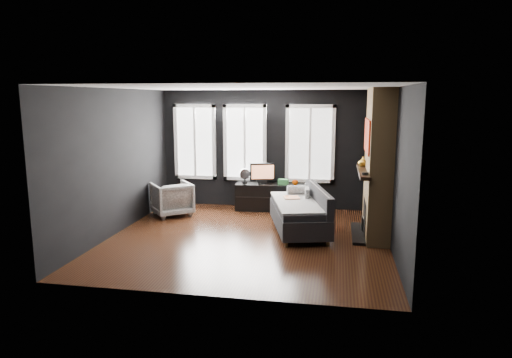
% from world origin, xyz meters
% --- Properties ---
extents(floor, '(5.00, 5.00, 0.00)m').
position_xyz_m(floor, '(0.00, 0.00, 0.00)').
color(floor, black).
rests_on(floor, ground).
extents(ceiling, '(5.00, 5.00, 0.00)m').
position_xyz_m(ceiling, '(0.00, 0.00, 2.70)').
color(ceiling, white).
rests_on(ceiling, ground).
extents(wall_back, '(5.00, 0.02, 2.70)m').
position_xyz_m(wall_back, '(0.00, 2.50, 1.35)').
color(wall_back, black).
rests_on(wall_back, ground).
extents(wall_left, '(0.02, 5.00, 2.70)m').
position_xyz_m(wall_left, '(-2.50, 0.00, 1.35)').
color(wall_left, black).
rests_on(wall_left, ground).
extents(wall_right, '(0.02, 5.00, 2.70)m').
position_xyz_m(wall_right, '(2.50, 0.00, 1.35)').
color(wall_right, black).
rests_on(wall_right, ground).
extents(windows, '(4.00, 0.16, 1.76)m').
position_xyz_m(windows, '(-0.45, 2.46, 2.38)').
color(windows, white).
rests_on(windows, wall_back).
extents(fireplace, '(0.70, 1.62, 2.70)m').
position_xyz_m(fireplace, '(2.30, 0.60, 1.35)').
color(fireplace, '#93724C').
rests_on(fireplace, floor).
extents(sofa, '(1.46, 2.16, 0.85)m').
position_xyz_m(sofa, '(0.88, 0.60, 0.43)').
color(sofa, '#242426').
rests_on(sofa, floor).
extents(stripe_pillow, '(0.11, 0.32, 0.31)m').
position_xyz_m(stripe_pillow, '(1.00, 0.99, 0.61)').
color(stripe_pillow, gray).
rests_on(stripe_pillow, sofa).
extents(armchair, '(1.06, 1.05, 0.80)m').
position_xyz_m(armchair, '(-1.95, 1.36, 0.40)').
color(armchair, white).
rests_on(armchair, floor).
extents(media_console, '(1.80, 0.64, 0.61)m').
position_xyz_m(media_console, '(0.20, 2.22, 0.30)').
color(media_console, black).
rests_on(media_console, floor).
extents(monitor, '(0.60, 0.28, 0.52)m').
position_xyz_m(monitor, '(-0.09, 2.21, 0.87)').
color(monitor, black).
rests_on(monitor, media_console).
extents(desk_fan, '(0.31, 0.31, 0.34)m').
position_xyz_m(desk_fan, '(-0.49, 2.16, 0.78)').
color(desk_fan, '#AAAAAA').
rests_on(desk_fan, media_console).
extents(mug, '(0.14, 0.12, 0.13)m').
position_xyz_m(mug, '(0.65, 2.15, 0.67)').
color(mug, '#F15202').
rests_on(mug, media_console).
extents(book, '(0.18, 0.05, 0.25)m').
position_xyz_m(book, '(0.87, 2.30, 0.73)').
color(book, '#C4B699').
rests_on(book, media_console).
extents(storage_box, '(0.23, 0.17, 0.12)m').
position_xyz_m(storage_box, '(0.39, 2.17, 0.67)').
color(storage_box, '#357E40').
rests_on(storage_box, media_console).
extents(mantel_vase, '(0.23, 0.23, 0.18)m').
position_xyz_m(mantel_vase, '(2.05, 1.05, 1.32)').
color(mantel_vase, gold).
rests_on(mantel_vase, fireplace).
extents(mantel_clock, '(0.15, 0.15, 0.04)m').
position_xyz_m(mantel_clock, '(2.05, 0.05, 1.25)').
color(mantel_clock, black).
rests_on(mantel_clock, fireplace).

